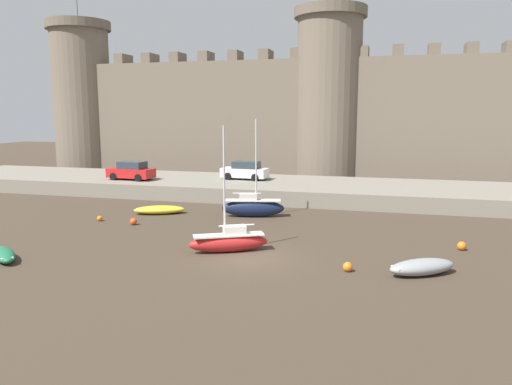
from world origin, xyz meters
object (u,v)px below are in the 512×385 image
at_px(rowboat_foreground_centre, 3,254).
at_px(mooring_buoy_near_shore, 348,267).
at_px(mooring_buoy_mid_mud, 462,246).
at_px(mooring_buoy_near_channel, 133,222).
at_px(rowboat_near_channel_right, 159,210).
at_px(mooring_buoy_off_centre, 100,218).
at_px(sailboat_foreground_left, 253,207).
at_px(car_quay_centre_east, 131,171).
at_px(car_quay_centre_west, 245,171).
at_px(rowboat_midflat_right, 422,267).
at_px(sailboat_midflat_left, 229,241).

bearing_deg(rowboat_foreground_centre, mooring_buoy_near_shore, 9.19).
bearing_deg(mooring_buoy_near_shore, mooring_buoy_mid_mud, 43.35).
bearing_deg(mooring_buoy_near_channel, mooring_buoy_mid_mud, -2.34).
xyz_separation_m(rowboat_near_channel_right, mooring_buoy_off_centre, (-2.74, -3.24, -0.13)).
bearing_deg(sailboat_foreground_left, mooring_buoy_mid_mud, -22.19).
bearing_deg(rowboat_near_channel_right, mooring_buoy_mid_mud, -12.93).
bearing_deg(mooring_buoy_off_centre, rowboat_foreground_centre, -87.32).
xyz_separation_m(rowboat_near_channel_right, mooring_buoy_near_channel, (-0.01, -3.68, -0.08)).
distance_m(rowboat_near_channel_right, mooring_buoy_near_shore, 17.03).
distance_m(sailboat_foreground_left, mooring_buoy_mid_mud, 13.85).
bearing_deg(mooring_buoy_near_shore, car_quay_centre_east, 139.80).
relative_size(mooring_buoy_off_centre, car_quay_centre_east, 0.09).
height_order(mooring_buoy_near_shore, car_quay_centre_west, car_quay_centre_west).
bearing_deg(car_quay_centre_east, mooring_buoy_off_centre, -71.37).
distance_m(rowboat_foreground_centre, rowboat_midflat_right, 19.82).
distance_m(rowboat_foreground_centre, mooring_buoy_mid_mud, 23.17).
relative_size(rowboat_foreground_centre, sailboat_midflat_left, 0.43).
bearing_deg(car_quay_centre_east, rowboat_near_channel_right, -50.09).
height_order(mooring_buoy_near_channel, car_quay_centre_west, car_quay_centre_west).
bearing_deg(mooring_buoy_off_centre, rowboat_midflat_right, -16.60).
xyz_separation_m(mooring_buoy_off_centre, mooring_buoy_mid_mud, (22.24, -1.24, 0.05)).
xyz_separation_m(mooring_buoy_mid_mud, car_quay_centre_east, (-25.92, 12.15, 1.76)).
bearing_deg(mooring_buoy_near_shore, rowboat_foreground_centre, -170.81).
bearing_deg(rowboat_foreground_centre, mooring_buoy_off_centre, 92.68).
distance_m(rowboat_midflat_right, car_quay_centre_east, 29.13).
height_order(rowboat_foreground_centre, mooring_buoy_near_shore, rowboat_foreground_centre).
bearing_deg(car_quay_centre_west, rowboat_foreground_centre, -103.73).
relative_size(sailboat_midflat_left, sailboat_foreground_left, 0.97).
bearing_deg(mooring_buoy_near_shore, sailboat_foreground_left, 125.39).
height_order(sailboat_midflat_left, mooring_buoy_mid_mud, sailboat_midflat_left).
height_order(rowboat_midflat_right, mooring_buoy_off_centre, rowboat_midflat_right).
relative_size(sailboat_midflat_left, mooring_buoy_mid_mud, 14.12).
height_order(mooring_buoy_off_centre, mooring_buoy_near_channel, mooring_buoy_near_channel).
xyz_separation_m(rowboat_near_channel_right, mooring_buoy_near_shore, (14.05, -9.62, -0.09)).
bearing_deg(rowboat_near_channel_right, mooring_buoy_near_shore, -34.41).
bearing_deg(sailboat_midflat_left, car_quay_centre_west, 103.97).
bearing_deg(mooring_buoy_mid_mud, mooring_buoy_near_shore, -136.65).
distance_m(sailboat_midflat_left, mooring_buoy_near_channel, 8.95).
height_order(rowboat_foreground_centre, rowboat_midflat_right, rowboat_midflat_right).
relative_size(car_quay_centre_west, car_quay_centre_east, 1.00).
xyz_separation_m(sailboat_foreground_left, mooring_buoy_near_channel, (-6.69, -4.43, -0.48)).
bearing_deg(mooring_buoy_near_shore, mooring_buoy_near_channel, 157.09).
height_order(rowboat_midflat_right, mooring_buoy_mid_mud, rowboat_midflat_right).
bearing_deg(car_quay_centre_east, sailboat_midflat_left, -47.61).
relative_size(rowboat_foreground_centre, mooring_buoy_off_centre, 7.72).
bearing_deg(mooring_buoy_near_channel, rowboat_foreground_centre, -105.01).
bearing_deg(mooring_buoy_mid_mud, mooring_buoy_near_channel, 177.66).
distance_m(rowboat_near_channel_right, sailboat_foreground_left, 6.73).
distance_m(sailboat_foreground_left, mooring_buoy_near_channel, 8.04).
relative_size(sailboat_foreground_left, mooring_buoy_near_channel, 14.85).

